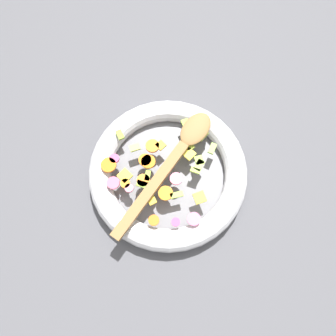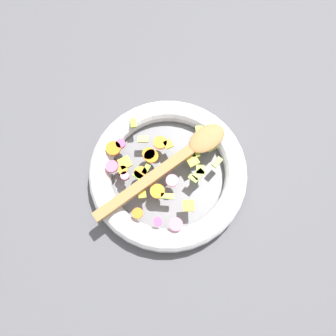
# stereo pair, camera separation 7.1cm
# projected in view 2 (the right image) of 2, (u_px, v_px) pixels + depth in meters

# --- Properties ---
(ground_plane) EXTENTS (4.00, 4.00, 0.00)m
(ground_plane) POSITION_uv_depth(u_px,v_px,m) (168.00, 175.00, 0.76)
(ground_plane) COLOR #4C4C51
(skillet) EXTENTS (0.36, 0.36, 0.05)m
(skillet) POSITION_uv_depth(u_px,v_px,m) (168.00, 172.00, 0.74)
(skillet) COLOR slate
(skillet) RESTS_ON ground_plane
(chopped_vegetables) EXTENTS (0.28, 0.25, 0.01)m
(chopped_vegetables) POSITION_uv_depth(u_px,v_px,m) (155.00, 169.00, 0.71)
(chopped_vegetables) COLOR orange
(chopped_vegetables) RESTS_ON skillet
(wooden_spoon) EXTENTS (0.16, 0.33, 0.01)m
(wooden_spoon) POSITION_uv_depth(u_px,v_px,m) (175.00, 161.00, 0.70)
(wooden_spoon) COLOR olive
(wooden_spoon) RESTS_ON chopped_vegetables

